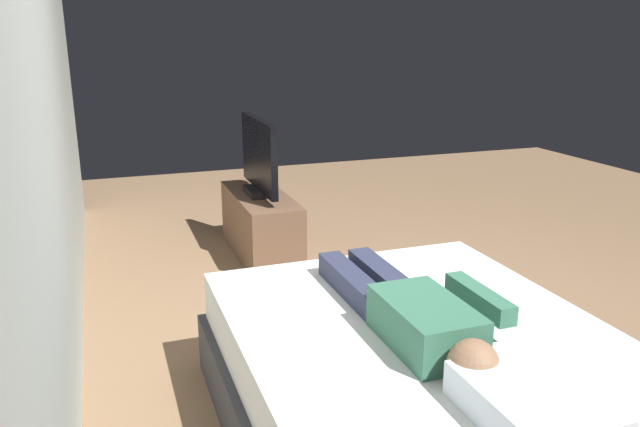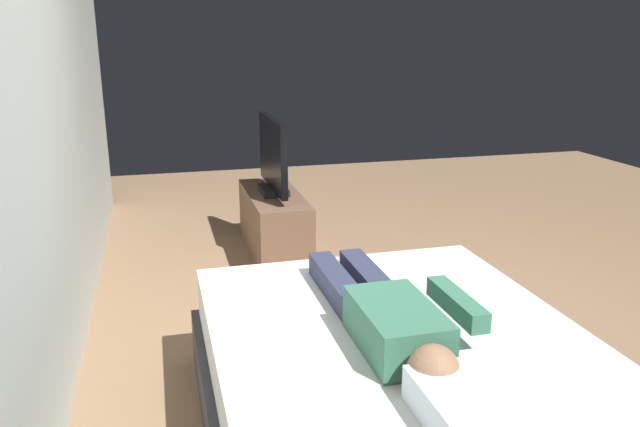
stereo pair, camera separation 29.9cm
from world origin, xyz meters
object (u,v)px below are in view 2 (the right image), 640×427
object	(u,v)px
tv_stand	(274,224)
tv	(273,157)
pillow	(485,415)
remote	(461,305)
bed	(399,395)
person	(388,315)

from	to	relation	value
tv_stand	tv	distance (m)	0.53
pillow	tv	xyz separation A→B (m)	(3.20, 0.04, 0.18)
pillow	tv_stand	xyz separation A→B (m)	(3.20, 0.04, -0.35)
remote	tv	world-z (taller)	tv
bed	person	bearing A→B (deg)	59.94
tv_stand	pillow	bearing A→B (deg)	-179.33
tv	pillow	bearing A→B (deg)	-179.33
tv	person	bearing A→B (deg)	179.72
remote	person	bearing A→B (deg)	110.47
tv_stand	remote	bearing A→B (deg)	-170.59
bed	tv	bearing A→B (deg)	0.85
bed	person	distance (m)	0.36
person	tv	xyz separation A→B (m)	(2.52, -0.01, 0.16)
pillow	person	bearing A→B (deg)	4.16
bed	tv_stand	bearing A→B (deg)	0.85
pillow	tv_stand	size ratio (longest dim) A/B	0.44
bed	tv_stand	distance (m)	2.55
person	tv_stand	size ratio (longest dim) A/B	1.15
bed	pillow	world-z (taller)	pillow
pillow	person	world-z (taller)	person
pillow	remote	size ratio (longest dim) A/B	3.20
person	pillow	bearing A→B (deg)	-175.84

